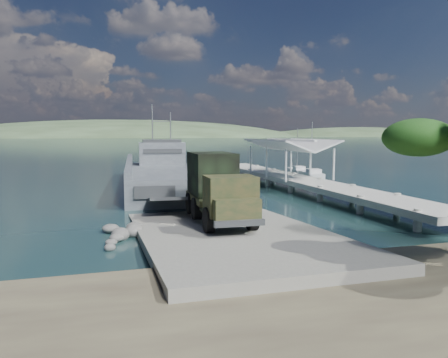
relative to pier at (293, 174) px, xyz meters
The scene contains 10 objects.
ground 22.89m from the pier, 124.71° to the right, with size 1400.00×1400.00×0.00m, color #18363A.
boat_ramp 23.70m from the pier, 123.33° to the right, with size 10.00×18.00×0.50m, color gray.
shoreline_rocks 26.55m from the pier, 136.42° to the right, with size 3.20×5.60×0.90m, color #52514F, non-canonical shape.
distant_headlands 542.50m from the pier, 86.09° to the left, with size 1000.00×240.00×48.00m, color #36482D, non-canonical shape.
pier is the anchor object (origin of this frame).
landing_craft 13.78m from the pier, 155.80° to the left, with size 11.26×35.58×10.42m.
military_truck 21.02m from the pier, 128.12° to the right, with size 3.22×9.04×4.14m.
soldier 22.50m from the pier, 126.87° to the right, with size 0.64×0.42×1.76m, color #21321C.
sailboat_near 11.37m from the pier, 52.69° to the left, with size 2.98×6.44×7.56m.
sailboat_far 17.28m from the pier, 62.84° to the left, with size 2.34×5.69×6.73m.
Camera 1 is at (-7.08, -23.56, 5.93)m, focal length 35.00 mm.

